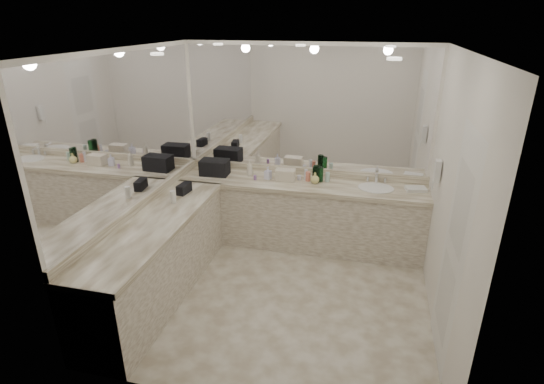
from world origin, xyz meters
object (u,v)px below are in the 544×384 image
(hand_towel, at_px, (416,189))
(soap_bottle_b, at_px, (268,173))
(cream_cosmetic_case, at_px, (285,175))
(soap_bottle_c, at_px, (315,178))
(wall_phone, at_px, (437,171))
(black_toiletry_bag, at_px, (215,167))
(soap_bottle_a, at_px, (250,168))
(sink, at_px, (376,189))

(hand_towel, height_order, soap_bottle_b, soap_bottle_b)
(cream_cosmetic_case, distance_m, soap_bottle_c, 0.39)
(wall_phone, bearing_deg, hand_towel, 103.37)
(black_toiletry_bag, bearing_deg, soap_bottle_a, 8.46)
(sink, distance_m, wall_phone, 0.91)
(cream_cosmetic_case, bearing_deg, soap_bottle_a, 169.04)
(wall_phone, xyz_separation_m, soap_bottle_a, (-2.26, 0.57, -0.34))
(soap_bottle_b, bearing_deg, soap_bottle_c, -1.12)
(soap_bottle_b, bearing_deg, cream_cosmetic_case, 1.16)
(sink, xyz_separation_m, soap_bottle_a, (-1.65, 0.07, 0.11))
(hand_towel, relative_size, soap_bottle_b, 1.41)
(sink, relative_size, soap_bottle_c, 3.00)
(sink, height_order, hand_towel, hand_towel)
(cream_cosmetic_case, bearing_deg, sink, -4.51)
(sink, bearing_deg, soap_bottle_b, 179.70)
(sink, relative_size, cream_cosmetic_case, 1.76)
(wall_phone, bearing_deg, sink, 140.43)
(wall_phone, xyz_separation_m, black_toiletry_bag, (-2.73, 0.50, -0.34))
(cream_cosmetic_case, xyz_separation_m, hand_towel, (1.63, 0.03, -0.05))
(wall_phone, relative_size, soap_bottle_c, 1.64)
(cream_cosmetic_case, relative_size, soap_bottle_b, 1.47)
(wall_phone, distance_m, black_toiletry_bag, 2.80)
(sink, bearing_deg, wall_phone, -39.57)
(black_toiletry_bag, distance_m, cream_cosmetic_case, 0.97)
(soap_bottle_a, bearing_deg, sink, -2.56)
(sink, bearing_deg, hand_towel, 4.78)
(sink, relative_size, black_toiletry_bag, 1.18)
(black_toiletry_bag, distance_m, soap_bottle_b, 0.74)
(cream_cosmetic_case, height_order, soap_bottle_a, soap_bottle_a)
(soap_bottle_c, bearing_deg, black_toiletry_bag, 179.62)
(black_toiletry_bag, bearing_deg, soap_bottle_b, 0.24)
(hand_towel, height_order, soap_bottle_a, soap_bottle_a)
(black_toiletry_bag, relative_size, cream_cosmetic_case, 1.49)
(hand_towel, xyz_separation_m, soap_bottle_b, (-1.86, -0.03, 0.06))
(sink, xyz_separation_m, black_toiletry_bag, (-2.12, 0.00, 0.11))
(wall_phone, xyz_separation_m, cream_cosmetic_case, (-1.76, 0.51, -0.38))
(cream_cosmetic_case, xyz_separation_m, soap_bottle_c, (0.39, -0.02, 0.00))
(wall_phone, distance_m, soap_bottle_c, 1.50)
(hand_towel, distance_m, soap_bottle_c, 1.24)
(wall_phone, distance_m, cream_cosmetic_case, 1.87)
(soap_bottle_b, bearing_deg, soap_bottle_a, 166.08)
(sink, bearing_deg, soap_bottle_a, 177.44)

